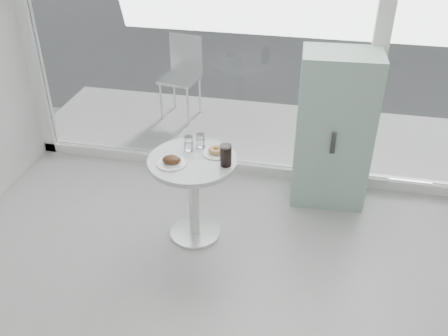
% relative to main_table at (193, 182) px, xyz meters
% --- Properties ---
extents(room_shell, '(6.00, 6.00, 6.00)m').
position_rel_main_table_xyz_m(room_shell, '(0.50, -2.46, 1.36)').
color(room_shell, silver).
rests_on(room_shell, ground).
extents(storefront, '(5.00, 0.14, 3.00)m').
position_rel_main_table_xyz_m(storefront, '(0.57, 1.10, 1.16)').
color(storefront, white).
rests_on(storefront, ground).
extents(main_table, '(0.72, 0.72, 0.77)m').
position_rel_main_table_xyz_m(main_table, '(0.00, 0.00, 0.00)').
color(main_table, silver).
rests_on(main_table, ground).
extents(patio_deck, '(5.60, 1.60, 0.05)m').
position_rel_main_table_xyz_m(patio_deck, '(0.50, 1.90, -0.53)').
color(patio_deck, silver).
rests_on(patio_deck, ground).
extents(mint_cabinet, '(0.70, 0.49, 1.45)m').
position_rel_main_table_xyz_m(mint_cabinet, '(1.10, 0.81, 0.17)').
color(mint_cabinet, '#8CB3A2').
rests_on(mint_cabinet, ground).
extents(patio_chair, '(0.48, 0.48, 0.97)m').
position_rel_main_table_xyz_m(patio_chair, '(-0.71, 2.19, 0.05)').
color(patio_chair, silver).
rests_on(patio_chair, patio_deck).
extents(plate_fritter, '(0.24, 0.24, 0.07)m').
position_rel_main_table_xyz_m(plate_fritter, '(-0.14, -0.10, 0.25)').
color(plate_fritter, white).
rests_on(plate_fritter, main_table).
extents(plate_donut, '(0.22, 0.22, 0.05)m').
position_rel_main_table_xyz_m(plate_donut, '(0.17, 0.12, 0.24)').
color(plate_donut, white).
rests_on(plate_donut, main_table).
extents(water_tumbler_a, '(0.08, 0.08, 0.12)m').
position_rel_main_table_xyz_m(water_tumbler_a, '(-0.07, 0.13, 0.27)').
color(water_tumbler_a, white).
rests_on(water_tumbler_a, main_table).
extents(water_tumbler_b, '(0.07, 0.07, 0.12)m').
position_rel_main_table_xyz_m(water_tumbler_b, '(0.02, 0.21, 0.27)').
color(water_tumbler_b, white).
rests_on(water_tumbler_b, main_table).
extents(cola_glass, '(0.09, 0.09, 0.18)m').
position_rel_main_table_xyz_m(cola_glass, '(0.28, -0.03, 0.30)').
color(cola_glass, white).
rests_on(cola_glass, main_table).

